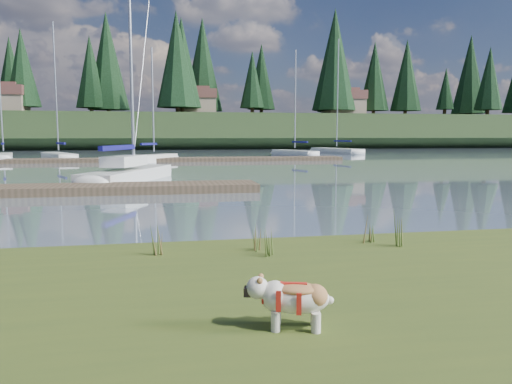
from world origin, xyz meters
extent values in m
plane|color=gray|center=(0.00, 30.00, 0.00)|extent=(200.00, 200.00, 0.00)
cube|color=#1F3017|center=(0.00, 73.00, 2.50)|extent=(200.00, 20.00, 5.00)
cylinder|color=silver|center=(1.47, -5.48, 0.44)|extent=(0.09, 0.09, 0.18)
cylinder|color=silver|center=(1.52, -5.31, 0.44)|extent=(0.09, 0.09, 0.18)
cylinder|color=silver|center=(1.81, -5.58, 0.44)|extent=(0.09, 0.09, 0.18)
cylinder|color=silver|center=(1.86, -5.41, 0.44)|extent=(0.09, 0.09, 0.18)
ellipsoid|color=silver|center=(1.67, -5.45, 0.63)|extent=(0.65, 0.44, 0.28)
ellipsoid|color=#AC7240|center=(1.67, -5.45, 0.72)|extent=(0.47, 0.38, 0.10)
ellipsoid|color=silver|center=(1.33, -5.35, 0.72)|extent=(0.26, 0.26, 0.21)
cube|color=black|center=(1.24, -5.33, 0.68)|extent=(0.09, 0.12, 0.08)
cube|color=silver|center=(-0.98, 13.36, 0.22)|extent=(3.90, 7.16, 0.70)
ellipsoid|color=silver|center=(0.22, 16.67, 0.22)|extent=(2.10, 2.33, 0.70)
cylinder|color=silver|center=(-0.76, 13.96, 6.13)|extent=(0.14, 0.14, 10.67)
cube|color=#100F5B|center=(-1.33, 12.38, 1.55)|extent=(1.27, 3.08, 0.20)
cube|color=silver|center=(-1.12, 12.98, 0.95)|extent=(1.92, 2.79, 0.45)
cube|color=#4C3D2C|center=(-4.00, 9.00, 0.15)|extent=(16.00, 2.00, 0.30)
cube|color=#4C3D2C|center=(2.00, 30.00, 0.15)|extent=(26.00, 2.20, 0.30)
cube|color=silver|center=(-12.07, 33.88, 0.22)|extent=(2.67, 5.76, 0.70)
ellipsoid|color=silver|center=(-12.79, 36.60, 0.22)|extent=(1.58, 1.80, 0.70)
cylinder|color=silver|center=(-12.07, 33.88, 5.06)|extent=(0.12, 0.12, 8.52)
cube|color=#100F5B|center=(-11.88, 33.14, 1.40)|extent=(0.76, 2.21, 0.20)
cube|color=silver|center=(-7.98, 34.56, 0.22)|extent=(4.06, 6.74, 0.70)
ellipsoid|color=silver|center=(-9.31, 37.63, 0.22)|extent=(2.06, 2.25, 0.70)
cylinder|color=silver|center=(-7.98, 34.56, 6.03)|extent=(0.12, 0.12, 10.45)
cube|color=#100F5B|center=(-7.61, 33.72, 1.40)|extent=(1.24, 2.52, 0.20)
cube|color=silver|center=(-0.06, 29.69, 0.22)|extent=(3.69, 4.80, 0.70)
ellipsoid|color=silver|center=(1.31, 31.78, 0.22)|extent=(1.66, 1.74, 0.70)
cylinder|color=silver|center=(-0.06, 29.69, 4.73)|extent=(0.12, 0.12, 7.86)
cube|color=#100F5B|center=(-0.44, 29.12, 1.40)|extent=(1.26, 1.77, 0.20)
cube|color=silver|center=(13.40, 37.89, 0.22)|extent=(3.41, 6.20, 0.70)
ellipsoid|color=silver|center=(12.34, 40.75, 0.22)|extent=(1.82, 2.02, 0.70)
cylinder|color=silver|center=(13.40, 37.89, 5.50)|extent=(0.12, 0.12, 9.40)
cube|color=#100F5B|center=(13.69, 37.11, 1.40)|extent=(1.03, 2.34, 0.20)
cube|color=silver|center=(20.01, 44.23, 0.22)|extent=(3.83, 8.12, 0.70)
ellipsoid|color=silver|center=(18.96, 48.05, 0.22)|extent=(2.24, 2.54, 0.70)
cylinder|color=silver|center=(20.01, 44.23, 6.71)|extent=(0.12, 0.12, 11.82)
cube|color=#100F5B|center=(20.30, 43.18, 1.40)|extent=(1.03, 3.09, 0.20)
cone|color=#475B23|center=(0.34, -2.33, 0.58)|extent=(0.03, 0.03, 0.46)
cone|color=brown|center=(0.45, -2.40, 0.53)|extent=(0.03, 0.03, 0.37)
cone|color=#475B23|center=(0.40, -2.30, 0.60)|extent=(0.03, 0.03, 0.51)
cone|color=brown|center=(0.48, -2.36, 0.51)|extent=(0.03, 0.03, 0.32)
cone|color=#475B23|center=(0.36, -2.41, 0.56)|extent=(0.03, 0.03, 0.42)
cone|color=#475B23|center=(1.79, -2.35, 0.55)|extent=(0.03, 0.03, 0.40)
cone|color=brown|center=(1.90, -2.42, 0.51)|extent=(0.03, 0.03, 0.32)
cone|color=#475B23|center=(1.85, -2.32, 0.57)|extent=(0.03, 0.03, 0.44)
cone|color=brown|center=(1.93, -2.38, 0.49)|extent=(0.03, 0.03, 0.28)
cone|color=#475B23|center=(1.81, -2.43, 0.53)|extent=(0.03, 0.03, 0.36)
cone|color=#475B23|center=(4.08, -2.46, 0.65)|extent=(0.03, 0.03, 0.60)
cone|color=brown|center=(4.19, -2.53, 0.59)|extent=(0.03, 0.03, 0.48)
cone|color=#475B23|center=(4.14, -2.43, 0.68)|extent=(0.03, 0.03, 0.66)
cone|color=brown|center=(4.22, -2.49, 0.56)|extent=(0.03, 0.03, 0.42)
cone|color=#475B23|center=(4.10, -2.54, 0.62)|extent=(0.03, 0.03, 0.54)
cone|color=#475B23|center=(1.93, -2.70, 0.57)|extent=(0.03, 0.03, 0.44)
cone|color=brown|center=(2.04, -2.77, 0.53)|extent=(0.03, 0.03, 0.35)
cone|color=#475B23|center=(1.99, -2.67, 0.59)|extent=(0.03, 0.03, 0.49)
cone|color=brown|center=(2.07, -2.73, 0.50)|extent=(0.03, 0.03, 0.31)
cone|color=#475B23|center=(1.95, -2.78, 0.55)|extent=(0.03, 0.03, 0.40)
cone|color=#475B23|center=(3.75, -2.10, 0.57)|extent=(0.03, 0.03, 0.44)
cone|color=brown|center=(3.86, -2.17, 0.53)|extent=(0.03, 0.03, 0.35)
cone|color=#475B23|center=(3.81, -2.07, 0.59)|extent=(0.03, 0.03, 0.49)
cone|color=brown|center=(3.89, -2.13, 0.50)|extent=(0.03, 0.03, 0.31)
cone|color=#475B23|center=(3.77, -2.18, 0.55)|extent=(0.03, 0.03, 0.40)
cube|color=#33281C|center=(0.00, -1.60, 0.07)|extent=(60.00, 0.50, 0.14)
cylinder|color=#382619|center=(-10.00, 72.00, 5.90)|extent=(0.60, 0.60, 1.80)
cone|color=black|center=(-10.00, 72.00, 11.75)|extent=(4.84, 4.84, 11.00)
cylinder|color=#382619|center=(3.00, 66.00, 5.90)|extent=(0.60, 0.60, 1.80)
cone|color=black|center=(3.00, 66.00, 13.10)|extent=(6.16, 6.16, 14.00)
cylinder|color=#382619|center=(15.00, 70.00, 5.90)|extent=(0.60, 0.60, 1.80)
cone|color=black|center=(15.00, 70.00, 10.85)|extent=(3.96, 3.96, 9.00)
cylinder|color=#382619|center=(28.00, 68.00, 5.90)|extent=(0.60, 0.60, 1.80)
cone|color=black|center=(28.00, 68.00, 14.00)|extent=(7.04, 7.04, 16.00)
cylinder|color=#382619|center=(42.00, 71.00, 5.90)|extent=(0.60, 0.60, 1.80)
cone|color=black|center=(42.00, 71.00, 12.20)|extent=(5.28, 5.28, 12.00)
cylinder|color=#382619|center=(55.00, 67.00, 5.90)|extent=(0.60, 0.60, 1.80)
cone|color=black|center=(55.00, 67.00, 11.52)|extent=(4.62, 4.62, 10.50)
cube|color=gray|center=(-22.00, 70.00, 6.40)|extent=(6.00, 5.00, 2.80)
cube|color=brown|center=(-22.00, 70.00, 8.50)|extent=(6.30, 5.30, 1.40)
cube|color=brown|center=(-22.00, 70.00, 9.30)|extent=(4.20, 3.60, 0.70)
cube|color=gray|center=(6.00, 71.00, 6.40)|extent=(6.00, 5.00, 2.80)
cube|color=brown|center=(6.00, 71.00, 8.50)|extent=(6.30, 5.30, 1.40)
cube|color=brown|center=(6.00, 71.00, 9.30)|extent=(4.20, 3.60, 0.70)
cube|color=gray|center=(30.00, 69.00, 6.40)|extent=(6.00, 5.00, 2.80)
cube|color=brown|center=(30.00, 69.00, 8.50)|extent=(6.30, 5.30, 1.40)
cube|color=brown|center=(30.00, 69.00, 9.30)|extent=(4.20, 3.60, 0.70)
camera|label=1|loc=(0.50, -9.67, 2.10)|focal=35.00mm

